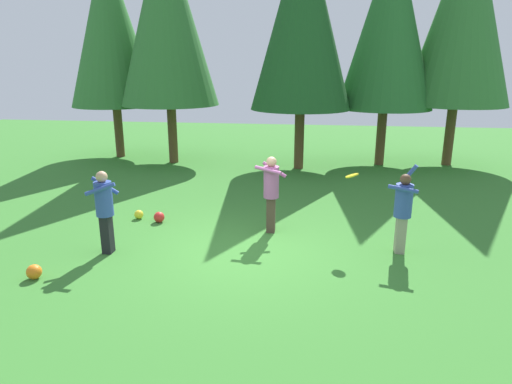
{
  "coord_description": "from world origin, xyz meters",
  "views": [
    {
      "loc": [
        1.41,
        -8.3,
        3.66
      ],
      "look_at": [
        0.2,
        0.71,
        1.05
      ],
      "focal_mm": 31.33,
      "sensor_mm": 36.0,
      "label": 1
    }
  ],
  "objects_px": {
    "person_thrower": "(403,207)",
    "ball_orange": "(34,272)",
    "ball_red": "(159,217)",
    "tree_right": "(390,22)",
    "person_catcher": "(271,188)",
    "tree_left": "(166,14)",
    "frisbee": "(352,176)",
    "tree_center": "(302,16)",
    "ball_yellow": "(139,214)",
    "tree_far_left": "(110,27)",
    "tree_far_right": "(464,11)",
    "person_bystander": "(104,205)"
  },
  "relations": [
    {
      "from": "person_thrower",
      "to": "ball_yellow",
      "type": "distance_m",
      "value": 6.17
    },
    {
      "from": "ball_yellow",
      "to": "tree_left",
      "type": "height_order",
      "value": "tree_left"
    },
    {
      "from": "ball_red",
      "to": "tree_right",
      "type": "bearing_deg",
      "value": 50.43
    },
    {
      "from": "person_catcher",
      "to": "tree_far_right",
      "type": "bearing_deg",
      "value": 68.34
    },
    {
      "from": "ball_orange",
      "to": "tree_far_left",
      "type": "relative_size",
      "value": 0.03
    },
    {
      "from": "person_catcher",
      "to": "person_bystander",
      "type": "xyz_separation_m",
      "value": [
        -3.13,
        -1.59,
        -0.03
      ]
    },
    {
      "from": "ball_orange",
      "to": "tree_right",
      "type": "distance_m",
      "value": 13.68
    },
    {
      "from": "person_catcher",
      "to": "tree_left",
      "type": "relative_size",
      "value": 0.2
    },
    {
      "from": "frisbee",
      "to": "person_thrower",
      "type": "bearing_deg",
      "value": -19.44
    },
    {
      "from": "person_bystander",
      "to": "tree_far_right",
      "type": "relative_size",
      "value": 0.19
    },
    {
      "from": "frisbee",
      "to": "tree_center",
      "type": "bearing_deg",
      "value": 100.85
    },
    {
      "from": "frisbee",
      "to": "tree_far_right",
      "type": "xyz_separation_m",
      "value": [
        4.18,
        8.34,
        3.95
      ]
    },
    {
      "from": "person_thrower",
      "to": "tree_center",
      "type": "height_order",
      "value": "tree_center"
    },
    {
      "from": "person_thrower",
      "to": "tree_far_left",
      "type": "height_order",
      "value": "tree_far_left"
    },
    {
      "from": "ball_orange",
      "to": "tree_center",
      "type": "relative_size",
      "value": 0.03
    },
    {
      "from": "ball_red",
      "to": "ball_orange",
      "type": "height_order",
      "value": "ball_orange"
    },
    {
      "from": "ball_red",
      "to": "tree_far_right",
      "type": "distance_m",
      "value": 12.65
    },
    {
      "from": "person_thrower",
      "to": "tree_right",
      "type": "xyz_separation_m",
      "value": [
        0.67,
        8.42,
        4.12
      ]
    },
    {
      "from": "person_bystander",
      "to": "frisbee",
      "type": "bearing_deg",
      "value": 0.0
    },
    {
      "from": "ball_yellow",
      "to": "frisbee",
      "type": "bearing_deg",
      "value": -10.17
    },
    {
      "from": "tree_left",
      "to": "tree_right",
      "type": "relative_size",
      "value": 1.05
    },
    {
      "from": "person_catcher",
      "to": "tree_center",
      "type": "height_order",
      "value": "tree_center"
    },
    {
      "from": "person_thrower",
      "to": "ball_orange",
      "type": "bearing_deg",
      "value": 36.74
    },
    {
      "from": "ball_red",
      "to": "tree_far_right",
      "type": "bearing_deg",
      "value": 41.57
    },
    {
      "from": "person_thrower",
      "to": "person_bystander",
      "type": "bearing_deg",
      "value": 27.16
    },
    {
      "from": "tree_left",
      "to": "tree_right",
      "type": "distance_m",
      "value": 7.87
    },
    {
      "from": "tree_far_right",
      "to": "tree_center",
      "type": "distance_m",
      "value": 5.68
    },
    {
      "from": "ball_red",
      "to": "frisbee",
      "type": "bearing_deg",
      "value": -9.26
    },
    {
      "from": "ball_red",
      "to": "ball_orange",
      "type": "distance_m",
      "value": 3.34
    },
    {
      "from": "tree_far_left",
      "to": "person_bystander",
      "type": "bearing_deg",
      "value": -67.44
    },
    {
      "from": "tree_left",
      "to": "frisbee",
      "type": "bearing_deg",
      "value": -50.1
    },
    {
      "from": "tree_far_right",
      "to": "ball_yellow",
      "type": "bearing_deg",
      "value": -140.94
    },
    {
      "from": "ball_red",
      "to": "tree_center",
      "type": "relative_size",
      "value": 0.03
    },
    {
      "from": "person_thrower",
      "to": "frisbee",
      "type": "bearing_deg",
      "value": 0.0
    },
    {
      "from": "ball_orange",
      "to": "tree_right",
      "type": "bearing_deg",
      "value": 55.26
    },
    {
      "from": "person_bystander",
      "to": "frisbee",
      "type": "distance_m",
      "value": 4.98
    },
    {
      "from": "ball_yellow",
      "to": "person_bystander",
      "type": "bearing_deg",
      "value": -85.09
    },
    {
      "from": "ball_orange",
      "to": "tree_far_left",
      "type": "xyz_separation_m",
      "value": [
        -3.09,
        10.59,
        4.9
      ]
    },
    {
      "from": "tree_right",
      "to": "tree_far_left",
      "type": "bearing_deg",
      "value": 179.36
    },
    {
      "from": "tree_center",
      "to": "tree_far_right",
      "type": "bearing_deg",
      "value": 13.51
    },
    {
      "from": "frisbee",
      "to": "ball_yellow",
      "type": "xyz_separation_m",
      "value": [
        -5.0,
        0.9,
        -1.37
      ]
    },
    {
      "from": "ball_orange",
      "to": "tree_far_right",
      "type": "relative_size",
      "value": 0.03
    },
    {
      "from": "person_thrower",
      "to": "tree_left",
      "type": "distance_m",
      "value": 11.42
    },
    {
      "from": "ball_yellow",
      "to": "tree_left",
      "type": "distance_m",
      "value": 8.43
    },
    {
      "from": "ball_yellow",
      "to": "tree_center",
      "type": "xyz_separation_m",
      "value": [
        3.65,
        6.12,
        5.1
      ]
    },
    {
      "from": "person_bystander",
      "to": "tree_far_left",
      "type": "bearing_deg",
      "value": 99.29
    },
    {
      "from": "frisbee",
      "to": "tree_left",
      "type": "relative_size",
      "value": 0.04
    },
    {
      "from": "ball_red",
      "to": "person_bystander",
      "type": "bearing_deg",
      "value": -102.31
    },
    {
      "from": "tree_left",
      "to": "tree_far_right",
      "type": "xyz_separation_m",
      "value": [
        10.35,
        0.95,
        0.06
      ]
    },
    {
      "from": "person_catcher",
      "to": "ball_yellow",
      "type": "relative_size",
      "value": 7.88
    }
  ]
}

